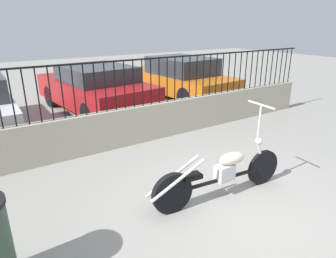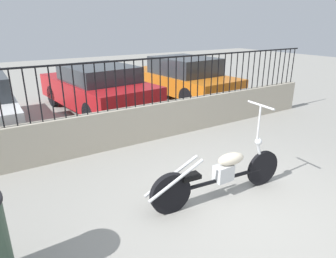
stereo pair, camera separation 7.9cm
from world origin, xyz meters
name	(u,v)px [view 1 (the left image)]	position (x,y,z in m)	size (l,w,h in m)	color
ground_plane	(244,211)	(0.00, 0.00, 0.00)	(40.00, 40.00, 0.00)	gray
low_wall	(139,124)	(0.00, 3.03, 0.40)	(10.12, 0.18, 0.80)	#B2A893
fence_railing	(138,76)	(0.00, 3.03, 1.44)	(10.12, 0.04, 0.98)	black
motorcycle_black	(217,175)	(-0.13, 0.46, 0.39)	(2.28, 0.53, 1.35)	black
car_red	(95,88)	(0.09, 5.86, 0.68)	(2.31, 4.36, 1.32)	black
car_orange	(179,77)	(3.15, 6.02, 0.68)	(2.08, 4.53, 1.36)	black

